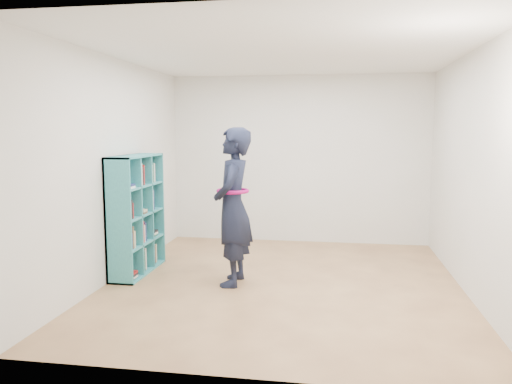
# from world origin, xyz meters

# --- Properties ---
(floor) EXTENTS (4.50, 4.50, 0.00)m
(floor) POSITION_xyz_m (0.00, 0.00, 0.00)
(floor) COLOR brown
(floor) RESTS_ON ground
(ceiling) EXTENTS (4.50, 4.50, 0.00)m
(ceiling) POSITION_xyz_m (0.00, 0.00, 2.60)
(ceiling) COLOR white
(ceiling) RESTS_ON wall_back
(wall_left) EXTENTS (0.02, 4.50, 2.60)m
(wall_left) POSITION_xyz_m (-2.00, 0.00, 1.30)
(wall_left) COLOR silver
(wall_left) RESTS_ON floor
(wall_right) EXTENTS (0.02, 4.50, 2.60)m
(wall_right) POSITION_xyz_m (2.00, 0.00, 1.30)
(wall_right) COLOR silver
(wall_right) RESTS_ON floor
(wall_back) EXTENTS (4.00, 0.02, 2.60)m
(wall_back) POSITION_xyz_m (0.00, 2.25, 1.30)
(wall_back) COLOR silver
(wall_back) RESTS_ON floor
(wall_front) EXTENTS (4.00, 0.02, 2.60)m
(wall_front) POSITION_xyz_m (0.00, -2.25, 1.30)
(wall_front) COLOR silver
(wall_front) RESTS_ON floor
(bookshelf) EXTENTS (0.32, 1.09, 1.46)m
(bookshelf) POSITION_xyz_m (-1.86, 0.18, 0.71)
(bookshelf) COLOR teal
(bookshelf) RESTS_ON floor
(person) EXTENTS (0.44, 0.66, 1.79)m
(person) POSITION_xyz_m (-0.56, -0.09, 0.90)
(person) COLOR black
(person) RESTS_ON floor
(smartphone) EXTENTS (0.02, 0.08, 0.12)m
(smartphone) POSITION_xyz_m (-0.72, -0.00, 1.01)
(smartphone) COLOR silver
(smartphone) RESTS_ON person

